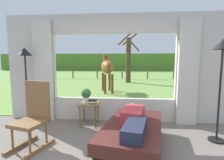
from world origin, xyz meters
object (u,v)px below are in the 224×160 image
object	(u,v)px
reclining_person	(134,119)
pasture_tree	(128,59)
book_stack	(92,102)
floor_lamp_right	(222,59)
recliner_sofa	(133,135)
potted_plant	(86,94)
horse	(107,67)
floor_lamp_left	(25,63)
side_table	(89,107)
rocking_chair	(34,115)

from	to	relation	value
reclining_person	pasture_tree	world-z (taller)	pasture_tree
reclining_person	book_stack	distance (m)	1.25
book_stack	pasture_tree	bearing A→B (deg)	83.36
floor_lamp_right	recliner_sofa	bearing A→B (deg)	-166.53
recliner_sofa	floor_lamp_right	bearing A→B (deg)	25.20
potted_plant	pasture_tree	bearing A→B (deg)	82.02
recliner_sofa	pasture_tree	size ratio (longest dim) A/B	0.54
potted_plant	reclining_person	bearing A→B (deg)	-45.04
reclining_person	potted_plant	world-z (taller)	potted_plant
horse	pasture_tree	world-z (taller)	pasture_tree
horse	pasture_tree	size ratio (longest dim) A/B	0.53
book_stack	pasture_tree	world-z (taller)	pasture_tree
recliner_sofa	reclining_person	xyz separation A→B (m)	(0.00, -0.05, 0.30)
floor_lamp_left	pasture_tree	world-z (taller)	pasture_tree
recliner_sofa	horse	distance (m)	5.24
side_table	pasture_tree	world-z (taller)	pasture_tree
rocking_chair	horse	xyz separation A→B (m)	(0.69, 5.13, 0.61)
recliner_sofa	floor_lamp_left	xyz separation A→B (m)	(-2.41, 0.95, 1.20)
side_table	floor_lamp_left	distance (m)	1.77
horse	book_stack	bearing A→B (deg)	-101.99
pasture_tree	potted_plant	bearing A→B (deg)	-97.98
reclining_person	horse	distance (m)	5.24
rocking_chair	horse	world-z (taller)	horse
side_table	potted_plant	size ratio (longest dim) A/B	1.63
recliner_sofa	side_table	size ratio (longest dim) A/B	3.55
floor_lamp_left	horse	world-z (taller)	floor_lamp_left
reclining_person	floor_lamp_left	size ratio (longest dim) A/B	0.81
recliner_sofa	rocking_chair	world-z (taller)	rocking_chair
pasture_tree	book_stack	bearing A→B (deg)	-96.64
recliner_sofa	reclining_person	distance (m)	0.31
floor_lamp_left	floor_lamp_right	xyz separation A→B (m)	(3.95, -0.58, 0.07)
side_table	recliner_sofa	bearing A→B (deg)	-44.15
book_stack	pasture_tree	size ratio (longest dim) A/B	0.05
side_table	floor_lamp_right	xyz separation A→B (m)	(2.48, -0.55, 1.06)
reclining_person	rocking_chair	xyz separation A→B (m)	(-1.69, -0.03, 0.02)
recliner_sofa	reclining_person	world-z (taller)	reclining_person
rocking_chair	side_table	xyz separation A→B (m)	(0.74, 1.00, -0.12)
rocking_chair	book_stack	bearing A→B (deg)	64.26
reclining_person	side_table	distance (m)	1.36
side_table	floor_lamp_left	world-z (taller)	floor_lamp_left
recliner_sofa	floor_lamp_left	world-z (taller)	floor_lamp_left
potted_plant	pasture_tree	size ratio (longest dim) A/B	0.09
floor_lamp_left	floor_lamp_right	world-z (taller)	floor_lamp_right
book_stack	floor_lamp_left	world-z (taller)	floor_lamp_left
book_stack	horse	size ratio (longest dim) A/B	0.10
rocking_chair	book_stack	distance (m)	1.25
rocking_chair	floor_lamp_left	world-z (taller)	floor_lamp_left
pasture_tree	floor_lamp_right	bearing A→B (deg)	-79.53
book_stack	recliner_sofa	bearing A→B (deg)	-44.97
floor_lamp_left	horse	bearing A→B (deg)	70.97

